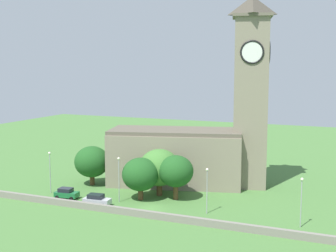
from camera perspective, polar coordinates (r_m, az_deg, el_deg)
ground_plane at (r=88.58m, az=1.96°, el=-7.39°), size 200.00×200.00×0.00m
church at (r=88.15m, az=3.82°, el=-1.30°), size 31.32×16.98×35.18m
quay_barrier at (r=71.32m, az=-3.80°, el=-10.65°), size 58.03×0.70×1.08m
car_green at (r=82.05m, az=-12.42°, el=-8.10°), size 4.21×2.59×1.85m
car_silver at (r=77.18m, az=-8.79°, el=-8.99°), size 4.61×2.51×1.89m
streetlamp_west_end at (r=85.29m, az=-14.37°, el=-4.79°), size 0.44×0.44×7.47m
streetlamp_west_mid at (r=77.66m, az=-6.08°, el=-5.73°), size 0.44×0.44×7.62m
streetlamp_central at (r=71.60m, az=4.84°, el=-7.08°), size 0.44×0.44×7.15m
streetlamp_east_mid at (r=68.02m, az=16.14°, el=-8.12°), size 0.44×0.44×7.17m
tree_by_tower at (r=78.72m, az=0.97°, el=-5.61°), size 6.03×6.03×7.64m
tree_churchyard at (r=81.16m, az=-1.08°, el=-5.16°), size 7.20×7.20×8.23m
tree_riverside_east at (r=89.43m, az=-9.38°, el=-4.38°), size 6.61×6.61×7.50m
tree_riverside_west at (r=78.78m, az=-3.42°, el=-5.99°), size 6.30×6.30×7.25m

